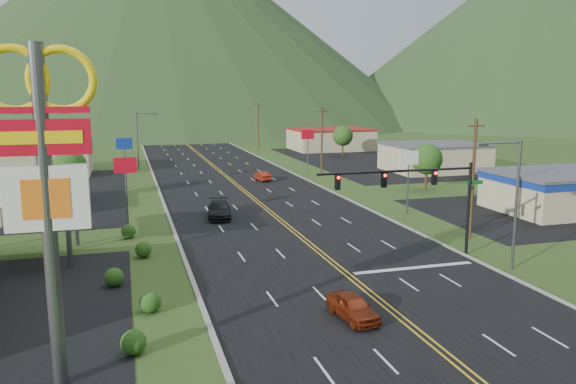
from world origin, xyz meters
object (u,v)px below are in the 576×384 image
object	(u,v)px
traffic_signal	(421,187)
streetlight_west	(139,137)
gas_canopy	(10,194)
streetlight_east	(513,196)
car_red_far	(263,176)
car_red_near	(353,307)
pylon_sign	(44,165)
car_dark_mid	(219,210)

from	to	relation	value
traffic_signal	streetlight_west	size ratio (longest dim) A/B	1.46
traffic_signal	gas_canopy	bearing A→B (deg)	164.30
streetlight_east	car_red_far	xyz separation A→B (m)	(-7.05, 42.93, -4.54)
traffic_signal	streetlight_west	distance (m)	58.88
car_red_near	car_red_far	distance (m)	48.42
streetlight_west	car_red_near	bearing A→B (deg)	-82.00
streetlight_east	car_red_far	world-z (taller)	streetlight_east
pylon_sign	streetlight_east	bearing A→B (deg)	15.85
car_dark_mid	streetlight_west	bearing A→B (deg)	107.63
streetlight_west	traffic_signal	bearing A→B (deg)	-72.03
streetlight_west	car_dark_mid	size ratio (longest dim) A/B	1.66
traffic_signal	car_dark_mid	bearing A→B (deg)	124.15
car_red_near	gas_canopy	bearing A→B (deg)	131.55
streetlight_west	car_dark_mid	world-z (taller)	streetlight_west
streetlight_west	gas_canopy	bearing A→B (deg)	-102.13
car_red_far	pylon_sign	bearing A→B (deg)	62.10
streetlight_east	pylon_sign	bearing A→B (deg)	-164.15
car_dark_mid	car_red_far	xyz separation A→B (m)	(9.55, 21.40, -0.15)
traffic_signal	car_red_near	distance (m)	13.59
streetlight_east	car_red_near	distance (m)	15.29
gas_canopy	car_dark_mid	world-z (taller)	gas_canopy
streetlight_east	gas_canopy	world-z (taller)	streetlight_east
car_red_near	pylon_sign	bearing A→B (deg)	-175.66
streetlight_west	car_red_far	xyz separation A→B (m)	(15.81, -17.07, -4.54)
gas_canopy	car_red_near	distance (m)	26.20
streetlight_west	car_red_far	distance (m)	23.71
streetlight_west	gas_canopy	distance (m)	49.10
car_red_near	car_dark_mid	bearing A→B (deg)	88.92
gas_canopy	streetlight_east	bearing A→B (deg)	-19.88
streetlight_east	gas_canopy	xyz separation A→B (m)	(-33.18, 12.00, -0.31)
streetlight_east	streetlight_west	world-z (taller)	same
car_dark_mid	car_red_far	bearing A→B (deg)	74.33
gas_canopy	car_dark_mid	distance (m)	19.56
car_red_far	car_dark_mid	bearing A→B (deg)	60.59
traffic_signal	car_dark_mid	xyz separation A→B (m)	(-11.90, 17.54, -4.55)
car_dark_mid	car_red_far	distance (m)	23.43
pylon_sign	streetlight_east	world-z (taller)	pylon_sign
traffic_signal	pylon_sign	bearing A→B (deg)	-152.94
car_dark_mid	car_red_far	size ratio (longest dim) A/B	1.40
streetlight_east	car_red_far	distance (m)	43.74
car_dark_mid	traffic_signal	bearing A→B (deg)	-47.47
car_dark_mid	car_red_far	world-z (taller)	car_dark_mid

